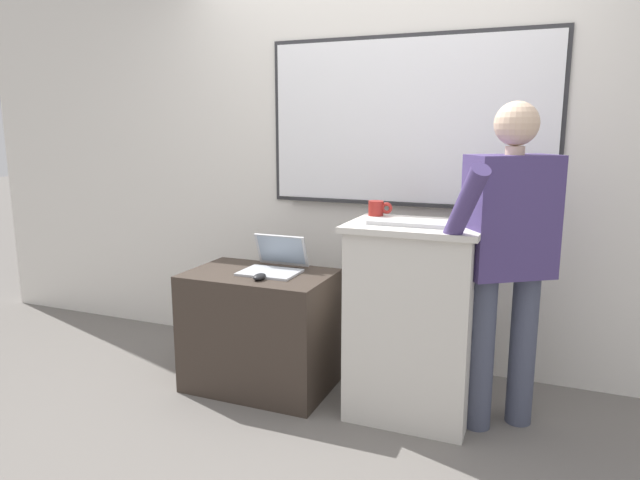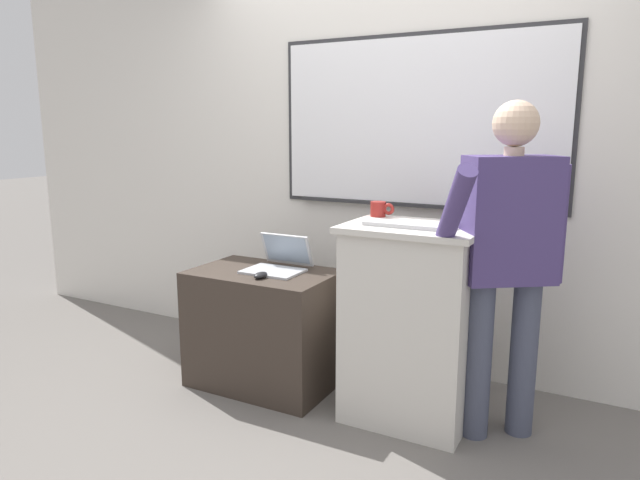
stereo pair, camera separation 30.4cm
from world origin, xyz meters
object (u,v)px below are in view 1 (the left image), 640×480
object	(u,v)px
laptop	(275,262)
lectern_podium	(413,320)
person_presenter	(509,247)
wireless_keyboard	(413,224)
side_desk	(260,330)
computer_mouse_by_laptop	(260,277)
coffee_mug	(377,208)

from	to	relation	value
laptop	lectern_podium	bearing A→B (deg)	-4.58
person_presenter	wireless_keyboard	distance (m)	0.47
side_desk	wireless_keyboard	size ratio (longest dim) A/B	1.87
side_desk	computer_mouse_by_laptop	size ratio (longest dim) A/B	8.19
side_desk	laptop	bearing A→B (deg)	50.37
computer_mouse_by_laptop	side_desk	bearing A→B (deg)	118.90
lectern_podium	computer_mouse_by_laptop	xyz separation A→B (m)	(-0.81, -0.15, 0.19)
lectern_podium	person_presenter	xyz separation A→B (m)	(0.45, 0.04, 0.42)
lectern_podium	computer_mouse_by_laptop	size ratio (longest dim) A/B	10.24
laptop	computer_mouse_by_laptop	world-z (taller)	laptop
person_presenter	laptop	xyz separation A→B (m)	(-1.27, 0.02, -0.19)
lectern_podium	side_desk	bearing A→B (deg)	-179.25
person_presenter	laptop	bearing A→B (deg)	144.75
wireless_keyboard	coffee_mug	world-z (taller)	coffee_mug
side_desk	person_presenter	xyz separation A→B (m)	(1.34, 0.05, 0.59)
lectern_podium	wireless_keyboard	world-z (taller)	wireless_keyboard
side_desk	coffee_mug	xyz separation A→B (m)	(0.63, 0.19, 0.72)
lectern_podium	person_presenter	size ratio (longest dim) A/B	0.63
lectern_podium	side_desk	world-z (taller)	lectern_podium
person_presenter	laptop	size ratio (longest dim) A/B	4.99
lectern_podium	side_desk	distance (m)	0.91
side_desk	computer_mouse_by_laptop	distance (m)	0.39
wireless_keyboard	coffee_mug	distance (m)	0.36
side_desk	laptop	xyz separation A→B (m)	(0.06, 0.08, 0.40)
person_presenter	lectern_podium	bearing A→B (deg)	151.22
wireless_keyboard	person_presenter	bearing A→B (deg)	13.26
computer_mouse_by_laptop	coffee_mug	size ratio (longest dim) A/B	0.75
side_desk	person_presenter	bearing A→B (deg)	2.31
coffee_mug	wireless_keyboard	bearing A→B (deg)	-43.92
coffee_mug	lectern_podium	bearing A→B (deg)	-35.35
lectern_podium	laptop	world-z (taller)	lectern_podium
computer_mouse_by_laptop	coffee_mug	bearing A→B (deg)	30.61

